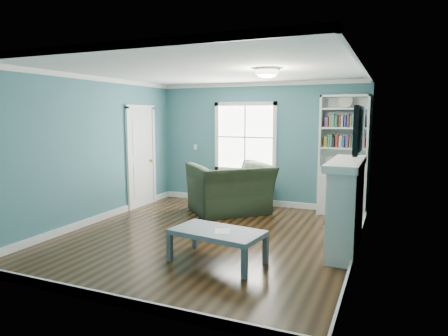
% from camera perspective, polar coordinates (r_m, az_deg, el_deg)
% --- Properties ---
extents(floor, '(5.00, 5.00, 0.00)m').
position_cam_1_polar(floor, '(6.47, -2.19, -9.74)').
color(floor, black).
rests_on(floor, ground).
extents(room_walls, '(5.00, 5.00, 5.00)m').
position_cam_1_polar(room_walls, '(6.18, -2.26, 4.39)').
color(room_walls, '#3B7175').
rests_on(room_walls, ground).
extents(trim, '(4.50, 5.00, 2.60)m').
position_cam_1_polar(trim, '(6.21, -2.25, 1.21)').
color(trim, white).
rests_on(trim, ground).
extents(window, '(1.40, 0.06, 1.50)m').
position_cam_1_polar(window, '(8.60, 3.04, 4.41)').
color(window, white).
rests_on(window, room_walls).
extents(bookshelf, '(0.90, 0.35, 2.31)m').
position_cam_1_polar(bookshelf, '(7.99, 16.62, 0.07)').
color(bookshelf, silver).
rests_on(bookshelf, ground).
extents(fireplace, '(0.44, 1.58, 1.30)m').
position_cam_1_polar(fireplace, '(5.95, 17.16, -5.28)').
color(fireplace, black).
rests_on(fireplace, ground).
extents(tv, '(0.06, 1.10, 0.65)m').
position_cam_1_polar(tv, '(5.80, 18.77, 5.20)').
color(tv, black).
rests_on(tv, fireplace).
extents(door, '(0.12, 0.98, 2.17)m').
position_cam_1_polar(door, '(8.55, -11.74, 1.71)').
color(door, silver).
rests_on(door, ground).
extents(ceiling_fixture, '(0.38, 0.38, 0.15)m').
position_cam_1_polar(ceiling_fixture, '(5.97, 6.17, 13.53)').
color(ceiling_fixture, white).
rests_on(ceiling_fixture, room_walls).
extents(light_switch, '(0.08, 0.01, 0.12)m').
position_cam_1_polar(light_switch, '(9.10, -4.10, 3.00)').
color(light_switch, white).
rests_on(light_switch, room_walls).
extents(recliner, '(1.74, 1.73, 1.30)m').
position_cam_1_polar(recliner, '(7.86, 0.92, -1.76)').
color(recliner, black).
rests_on(recliner, ground).
extents(coffee_table, '(1.27, 0.81, 0.43)m').
position_cam_1_polar(coffee_table, '(5.30, -0.97, -9.45)').
color(coffee_table, '#4B535B').
rests_on(coffee_table, ground).
extents(paper_sheet, '(0.28, 0.30, 0.00)m').
position_cam_1_polar(paper_sheet, '(5.22, -0.18, -9.02)').
color(paper_sheet, white).
rests_on(paper_sheet, coffee_table).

